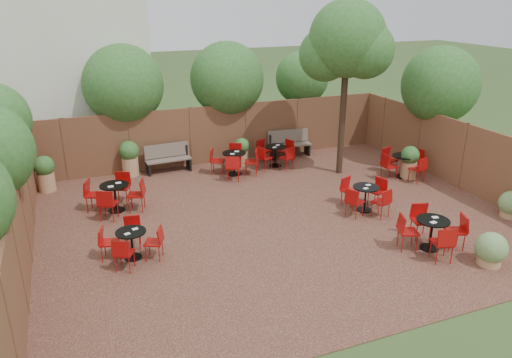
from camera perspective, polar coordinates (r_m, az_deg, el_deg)
name	(u,v)px	position (r m, az deg, el deg)	size (l,w,h in m)	color
ground	(279,219)	(12.87, 2.67, -4.64)	(80.00, 80.00, 0.00)	#354F23
courtyard_paving	(279,218)	(12.86, 2.67, -4.60)	(12.00, 10.00, 0.02)	black
fence_back	(220,134)	(16.91, -4.23, 5.28)	(12.00, 0.08, 2.00)	#4C2D1C
fence_left	(23,221)	(11.56, -25.61, -4.46)	(0.08, 10.00, 2.00)	#4C2D1C
fence_right	(463,156)	(15.79, 23.05, 2.48)	(0.08, 10.00, 2.00)	#4C2D1C
neighbour_building	(67,41)	(18.62, -21.27, 14.81)	(5.00, 4.00, 8.00)	beige
overhang_foliage	(211,95)	(14.84, -5.23, 9.78)	(15.51, 10.45, 2.59)	#26591D
courtyard_tree	(347,45)	(15.37, 10.60, 15.17)	(2.56, 2.46, 5.42)	black
park_bench_left	(168,158)	(16.26, -10.27, 2.47)	(1.50, 0.56, 0.91)	brown
park_bench_right	(289,143)	(17.59, 3.92, 4.22)	(1.56, 0.62, 0.94)	brown
bistro_tables	(281,186)	(13.78, 2.99, -0.87)	(10.38, 8.09, 0.87)	black
planters	(197,161)	(15.50, -6.90, 2.16)	(11.28, 4.11, 1.15)	tan
low_shrubs	(510,230)	(12.94, 27.55, -5.29)	(3.07, 2.39, 0.74)	tan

